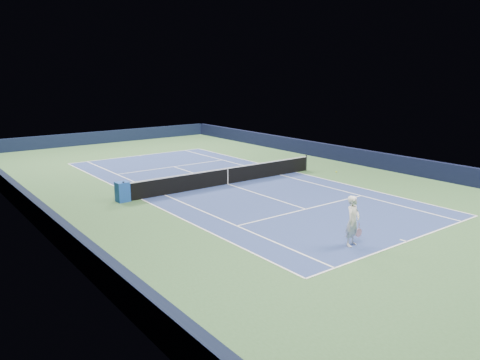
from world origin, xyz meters
TOP-DOWN VIEW (x-y plane):
  - ground at (0.00, 0.00)m, footprint 40.00×40.00m
  - wall_far at (0.00, 19.82)m, footprint 22.00×0.35m
  - wall_right at (10.82, 0.00)m, footprint 0.35×40.00m
  - wall_left at (-10.82, 0.00)m, footprint 0.35×40.00m
  - court_surface at (0.00, 0.00)m, footprint 10.97×23.77m
  - baseline_far at (0.00, 11.88)m, footprint 10.97×0.08m
  - baseline_near at (0.00, -11.88)m, footprint 10.97×0.08m
  - sideline_doubles_right at (5.49, 0.00)m, footprint 0.08×23.77m
  - sideline_doubles_left at (-5.49, 0.00)m, footprint 0.08×23.77m
  - sideline_singles_right at (4.12, 0.00)m, footprint 0.08×23.77m
  - sideline_singles_left at (-4.12, 0.00)m, footprint 0.08×23.77m
  - service_line_far at (0.00, 6.40)m, footprint 8.23×0.08m
  - service_line_near at (0.00, -6.40)m, footprint 8.23×0.08m
  - center_service_line at (0.00, 0.00)m, footprint 0.08×12.80m
  - center_mark_far at (0.00, 11.73)m, footprint 0.08×0.30m
  - center_mark_near at (0.00, -11.73)m, footprint 0.08×0.30m
  - tennis_net at (0.00, 0.00)m, footprint 12.90×0.10m
  - sponsor_cube at (-6.40, 0.19)m, footprint 0.64×0.59m
  - tennis_player at (-2.02, -10.85)m, footprint 0.89×1.34m

SIDE VIEW (x-z plane):
  - ground at x=0.00m, z-range 0.00..0.00m
  - court_surface at x=0.00m, z-range 0.00..0.01m
  - baseline_far at x=0.00m, z-range 0.01..0.01m
  - baseline_near at x=0.00m, z-range 0.01..0.01m
  - sideline_doubles_right at x=5.49m, z-range 0.01..0.01m
  - sideline_doubles_left at x=-5.49m, z-range 0.01..0.01m
  - sideline_singles_right at x=4.12m, z-range 0.01..0.01m
  - sideline_singles_left at x=-4.12m, z-range 0.01..0.01m
  - service_line_far at x=0.00m, z-range 0.01..0.01m
  - service_line_near at x=0.00m, z-range 0.01..0.01m
  - center_service_line at x=0.00m, z-range 0.01..0.01m
  - center_mark_far at x=0.00m, z-range 0.01..0.01m
  - center_mark_near at x=0.00m, z-range 0.01..0.01m
  - sponsor_cube at x=-6.40m, z-range 0.00..1.01m
  - tennis_net at x=0.00m, z-range -0.03..1.04m
  - wall_far at x=0.00m, z-range 0.00..1.10m
  - wall_right at x=10.82m, z-range 0.00..1.10m
  - wall_left at x=-10.82m, z-range 0.00..1.10m
  - tennis_player at x=-2.02m, z-range -0.38..2.32m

